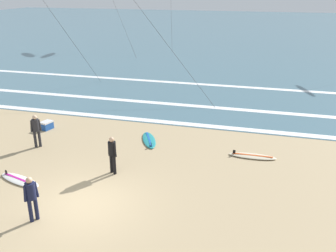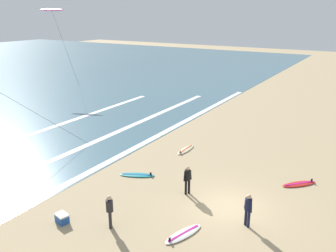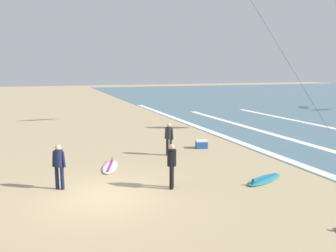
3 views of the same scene
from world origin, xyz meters
TOP-DOWN VIEW (x-y plane):
  - ground_plane at (0.00, 0.00)m, footprint 160.00×160.00m
  - ocean_surface at (0.00, 53.39)m, footprint 140.00×90.00m
  - wave_foam_shoreline at (-1.30, 8.79)m, footprint 53.54×0.53m
  - wave_foam_mid_break at (0.46, 12.11)m, footprint 41.24×0.55m
  - wave_foam_outer_break at (-1.24, 17.59)m, footprint 37.73×0.55m
  - surfer_left_near at (0.11, 2.43)m, footprint 0.49×0.32m
  - surfer_left_far at (-4.40, 3.95)m, footprint 0.46×0.38m
  - surfer_right_near at (-1.11, -1.30)m, footprint 0.34×0.48m
  - surfboard_right_spare at (5.56, 5.48)m, footprint 2.10×0.61m
  - surfboard_left_pile at (-3.21, 0.84)m, footprint 2.18×1.18m
  - surfboard_near_water at (0.50, 6.02)m, footprint 1.44×2.16m
  - cooler_box at (-5.27, 6.11)m, footprint 0.58×0.70m

SIDE VIEW (x-z plane):
  - ground_plane at x=0.00m, z-range 0.00..0.00m
  - ocean_surface at x=0.00m, z-range 0.00..0.01m
  - wave_foam_shoreline at x=-1.30m, z-range 0.01..0.02m
  - wave_foam_mid_break at x=0.46m, z-range 0.01..0.02m
  - wave_foam_outer_break at x=-1.24m, z-range 0.01..0.02m
  - surfboard_right_spare at x=5.56m, z-range -0.08..0.17m
  - surfboard_left_pile at x=-3.21m, z-range -0.08..0.17m
  - surfboard_near_water at x=0.50m, z-range -0.08..0.17m
  - cooler_box at x=-5.27m, z-range 0.00..0.44m
  - surfer_left_near at x=0.11m, z-range 0.16..1.76m
  - surfer_left_far at x=-4.40m, z-range 0.16..1.76m
  - surfer_right_near at x=-1.11m, z-range 0.16..1.76m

